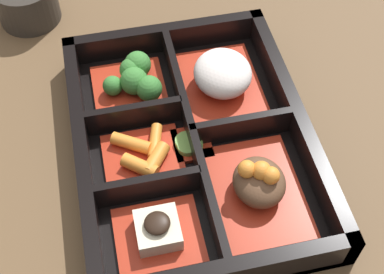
{
  "coord_description": "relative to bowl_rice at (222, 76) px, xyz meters",
  "views": [
    {
      "loc": [
        0.33,
        -0.07,
        0.47
      ],
      "look_at": [
        0.0,
        0.0,
        0.03
      ],
      "focal_mm": 50.0,
      "sensor_mm": 36.0,
      "label": 1
    }
  ],
  "objects": [
    {
      "name": "ground_plane",
      "position": [
        0.07,
        -0.05,
        -0.03
      ],
      "size": [
        3.0,
        3.0,
        0.0
      ],
      "primitive_type": "plane",
      "color": "brown"
    },
    {
      "name": "bento_base",
      "position": [
        0.07,
        -0.05,
        -0.03
      ],
      "size": [
        0.32,
        0.24,
        0.01
      ],
      "color": "black",
      "rests_on": "ground_plane"
    },
    {
      "name": "bento_rim",
      "position": [
        0.07,
        -0.05,
        -0.01
      ],
      "size": [
        0.32,
        0.24,
        0.04
      ],
      "color": "black",
      "rests_on": "ground_plane"
    },
    {
      "name": "bowl_rice",
      "position": [
        0.0,
        0.0,
        0.0
      ],
      "size": [
        0.12,
        0.09,
        0.05
      ],
      "color": "#B22D19",
      "rests_on": "bento_base"
    },
    {
      "name": "bowl_stew",
      "position": [
        0.14,
        -0.0,
        -0.0
      ],
      "size": [
        0.12,
        0.09,
        0.05
      ],
      "color": "#B22D19",
      "rests_on": "bento_base"
    },
    {
      "name": "bowl_greens",
      "position": [
        -0.02,
        -0.1,
        -0.0
      ],
      "size": [
        0.08,
        0.08,
        0.04
      ],
      "color": "#B22D19",
      "rests_on": "bento_base"
    },
    {
      "name": "bowl_carrots",
      "position": [
        0.08,
        -0.1,
        -0.01
      ],
      "size": [
        0.07,
        0.08,
        0.02
      ],
      "color": "#B22D19",
      "rests_on": "bento_base"
    },
    {
      "name": "bowl_tofu",
      "position": [
        0.17,
        -0.11,
        -0.01
      ],
      "size": [
        0.07,
        0.08,
        0.03
      ],
      "color": "#B22D19",
      "rests_on": "bento_base"
    },
    {
      "name": "bowl_pickles",
      "position": [
        0.07,
        -0.05,
        -0.01
      ],
      "size": [
        0.04,
        0.04,
        0.01
      ],
      "color": "#B22D19",
      "rests_on": "bento_base"
    },
    {
      "name": "tea_cup",
      "position": [
        -0.18,
        -0.21,
        -0.0
      ],
      "size": [
        0.08,
        0.08,
        0.05
      ],
      "color": "#2D2823",
      "rests_on": "ground_plane"
    }
  ]
}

